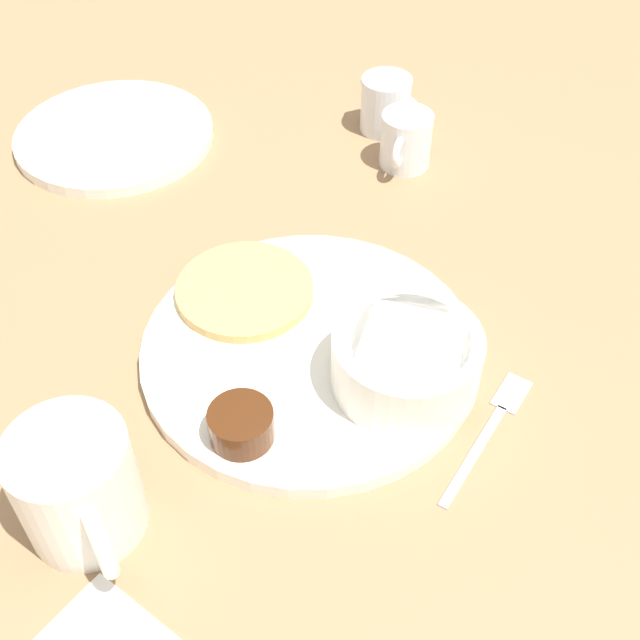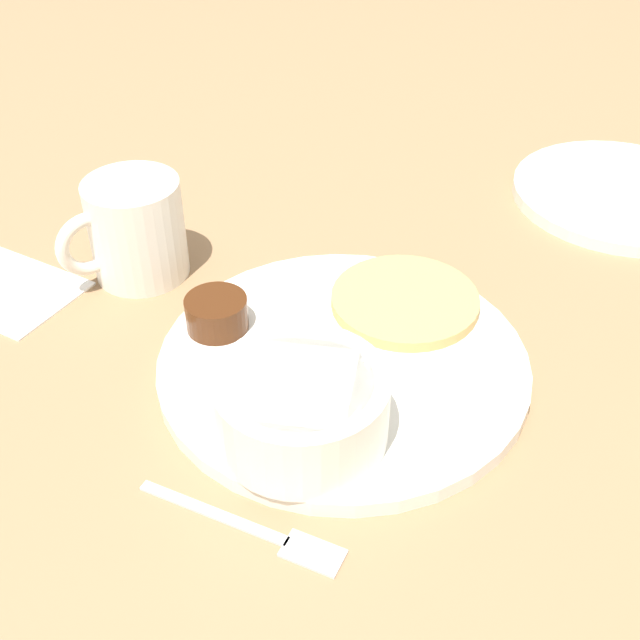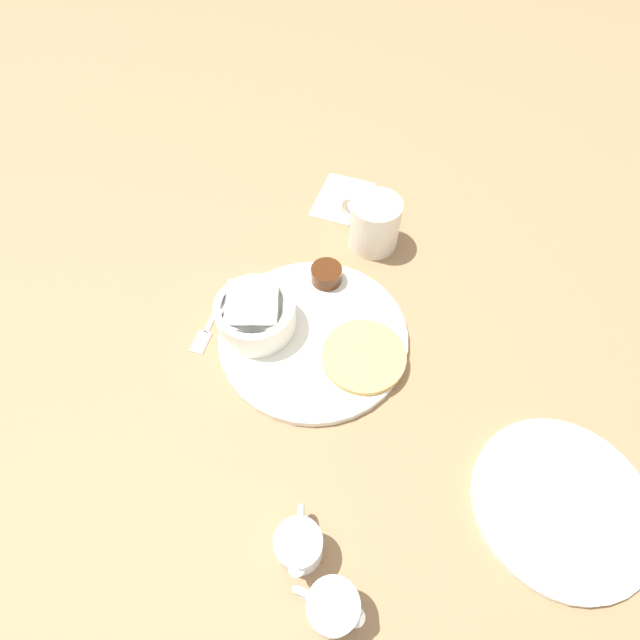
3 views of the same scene
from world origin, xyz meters
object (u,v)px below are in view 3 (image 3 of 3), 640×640
at_px(bowl, 256,315).
at_px(creamer_pitcher_near, 299,546).
at_px(creamer_pitcher_far, 332,607).
at_px(plate, 313,337).
at_px(fork, 209,324).
at_px(coffee_mug, 374,223).

height_order(bowl, creamer_pitcher_near, bowl).
bearing_deg(creamer_pitcher_far, bowl, 38.41).
height_order(plate, fork, plate).
bearing_deg(coffee_mug, creamer_pitcher_far, -165.50).
distance_m(bowl, creamer_pitcher_far, 0.37).
bearing_deg(fork, creamer_pitcher_far, -131.99).
height_order(creamer_pitcher_near, fork, creamer_pitcher_near).
xyz_separation_m(plate, coffee_mug, (0.21, -0.02, 0.04)).
bearing_deg(coffee_mug, fork, 145.92).
height_order(bowl, creamer_pitcher_far, same).
xyz_separation_m(bowl, creamer_pitcher_far, (-0.29, -0.23, -0.01)).
bearing_deg(creamer_pitcher_far, coffee_mug, 14.50).
height_order(coffee_mug, creamer_pitcher_far, coffee_mug).
relative_size(coffee_mug, creamer_pitcher_far, 1.36).
relative_size(plate, creamer_pitcher_far, 3.43).
bearing_deg(creamer_pitcher_near, fork, 46.94).
relative_size(bowl, creamer_pitcher_far, 1.42).
xyz_separation_m(creamer_pitcher_near, fork, (0.23, 0.24, -0.03)).
relative_size(plate, bowl, 2.41).
height_order(bowl, coffee_mug, coffee_mug).
bearing_deg(plate, bowl, 101.39).
bearing_deg(creamer_pitcher_near, creamer_pitcher_far, -126.64).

